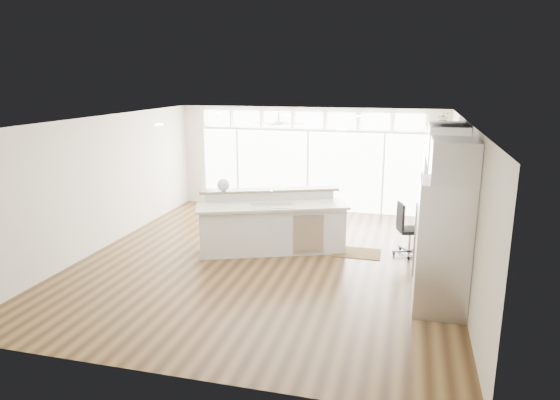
# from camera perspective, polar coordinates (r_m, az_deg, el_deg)

# --- Properties ---
(floor) EXTENTS (7.00, 8.00, 0.02)m
(floor) POSITION_cam_1_polar(r_m,az_deg,el_deg) (9.75, -1.50, -6.93)
(floor) COLOR #3B2612
(floor) RESTS_ON ground
(ceiling) EXTENTS (7.00, 8.00, 0.02)m
(ceiling) POSITION_cam_1_polar(r_m,az_deg,el_deg) (9.14, -1.60, 9.16)
(ceiling) COLOR white
(ceiling) RESTS_ON wall_back
(wall_back) EXTENTS (7.00, 0.04, 2.70)m
(wall_back) POSITION_cam_1_polar(r_m,az_deg,el_deg) (13.17, 3.30, 4.67)
(wall_back) COLOR beige
(wall_back) RESTS_ON floor
(wall_front) EXTENTS (7.00, 0.04, 2.70)m
(wall_front) POSITION_cam_1_polar(r_m,az_deg,el_deg) (5.78, -12.71, -7.78)
(wall_front) COLOR beige
(wall_front) RESTS_ON floor
(wall_left) EXTENTS (0.04, 8.00, 2.70)m
(wall_left) POSITION_cam_1_polar(r_m,az_deg,el_deg) (10.84, -19.63, 1.88)
(wall_left) COLOR beige
(wall_left) RESTS_ON floor
(wall_right) EXTENTS (0.04, 8.00, 2.70)m
(wall_right) POSITION_cam_1_polar(r_m,az_deg,el_deg) (9.05, 20.26, -0.42)
(wall_right) COLOR beige
(wall_right) RESTS_ON floor
(glass_wall) EXTENTS (5.80, 0.06, 2.08)m
(glass_wall) POSITION_cam_1_polar(r_m,az_deg,el_deg) (13.16, 3.23, 3.34)
(glass_wall) COLOR white
(glass_wall) RESTS_ON wall_back
(transom_row) EXTENTS (5.90, 0.06, 0.40)m
(transom_row) POSITION_cam_1_polar(r_m,az_deg,el_deg) (12.99, 3.31, 9.12)
(transom_row) COLOR white
(transom_row) RESTS_ON wall_back
(desk_window) EXTENTS (0.04, 0.85, 0.85)m
(desk_window) POSITION_cam_1_polar(r_m,az_deg,el_deg) (9.29, 19.96, 1.23)
(desk_window) COLOR white
(desk_window) RESTS_ON wall_right
(ceiling_fan) EXTENTS (1.16, 1.16, 0.32)m
(ceiling_fan) POSITION_cam_1_polar(r_m,az_deg,el_deg) (11.98, -0.15, 9.23)
(ceiling_fan) COLOR white
(ceiling_fan) RESTS_ON ceiling
(recessed_lights) EXTENTS (3.40, 3.00, 0.02)m
(recessed_lights) POSITION_cam_1_polar(r_m,az_deg,el_deg) (9.34, -1.26, 9.14)
(recessed_lights) COLOR #F2E2CD
(recessed_lights) RESTS_ON ceiling
(oven_cabinet) EXTENTS (0.64, 1.20, 2.50)m
(oven_cabinet) POSITION_cam_1_polar(r_m,az_deg,el_deg) (10.80, 17.63, 1.45)
(oven_cabinet) COLOR silver
(oven_cabinet) RESTS_ON floor
(desk_nook) EXTENTS (0.72, 1.30, 0.76)m
(desk_nook) POSITION_cam_1_polar(r_m,az_deg,el_deg) (9.58, 17.41, -5.49)
(desk_nook) COLOR silver
(desk_nook) RESTS_ON floor
(upper_cabinets) EXTENTS (0.64, 1.30, 0.64)m
(upper_cabinets) POSITION_cam_1_polar(r_m,az_deg,el_deg) (9.14, 18.55, 6.24)
(upper_cabinets) COLOR silver
(upper_cabinets) RESTS_ON wall_right
(refrigerator) EXTENTS (0.76, 0.90, 2.00)m
(refrigerator) POSITION_cam_1_polar(r_m,az_deg,el_deg) (7.82, 18.08, -5.11)
(refrigerator) COLOR silver
(refrigerator) RESTS_ON floor
(fridge_cabinet) EXTENTS (0.64, 0.90, 0.60)m
(fridge_cabinet) POSITION_cam_1_polar(r_m,az_deg,el_deg) (7.52, 19.28, 4.29)
(fridge_cabinet) COLOR silver
(fridge_cabinet) RESTS_ON wall_right
(framed_photos) EXTENTS (0.06, 0.22, 0.80)m
(framed_photos) POSITION_cam_1_polar(r_m,az_deg,el_deg) (9.93, 19.59, 1.14)
(framed_photos) COLOR black
(framed_photos) RESTS_ON wall_right
(kitchen_island) EXTENTS (3.21, 2.17, 1.19)m
(kitchen_island) POSITION_cam_1_polar(r_m,az_deg,el_deg) (10.05, -0.91, -2.62)
(kitchen_island) COLOR silver
(kitchen_island) RESTS_ON floor
(rug) EXTENTS (0.95, 0.69, 0.01)m
(rug) POSITION_cam_1_polar(r_m,az_deg,el_deg) (10.22, 8.81, -5.99)
(rug) COLOR #372611
(rug) RESTS_ON floor
(office_chair) EXTENTS (0.68, 0.65, 1.05)m
(office_chair) POSITION_cam_1_polar(r_m,az_deg,el_deg) (10.17, 14.65, -3.30)
(office_chair) COLOR black
(office_chair) RESTS_ON floor
(fishbowl) EXTENTS (0.33, 0.33, 0.25)m
(fishbowl) POSITION_cam_1_polar(r_m,az_deg,el_deg) (10.21, -6.48, 1.75)
(fishbowl) COLOR silver
(fishbowl) RESTS_ON kitchen_island
(monitor) EXTENTS (0.14, 0.48, 0.39)m
(monitor) POSITION_cam_1_polar(r_m,az_deg,el_deg) (9.40, 17.18, -2.15)
(monitor) COLOR black
(monitor) RESTS_ON desk_nook
(keyboard) EXTENTS (0.12, 0.30, 0.01)m
(keyboard) POSITION_cam_1_polar(r_m,az_deg,el_deg) (9.45, 16.06, -3.19)
(keyboard) COLOR silver
(keyboard) RESTS_ON desk_nook
(potted_plant) EXTENTS (0.27, 0.29, 0.21)m
(potted_plant) POSITION_cam_1_polar(r_m,az_deg,el_deg) (10.60, 18.17, 8.63)
(potted_plant) COLOR #2B5A26
(potted_plant) RESTS_ON oven_cabinet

